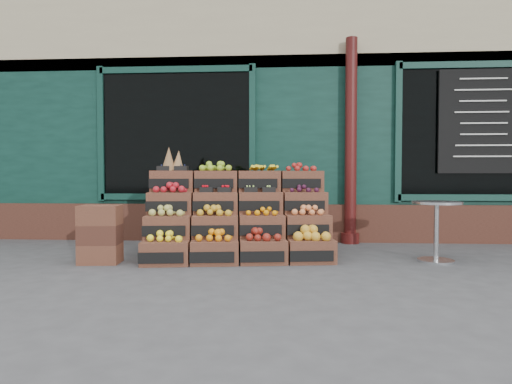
{
  "coord_description": "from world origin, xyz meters",
  "views": [
    {
      "loc": [
        0.15,
        -4.73,
        1.04
      ],
      "look_at": [
        -0.2,
        0.7,
        0.85
      ],
      "focal_mm": 30.0,
      "sensor_mm": 36.0,
      "label": 1
    }
  ],
  "objects": [
    {
      "name": "bistro_table",
      "position": [
        2.02,
        0.6,
        0.46
      ],
      "size": [
        0.59,
        0.59,
        0.74
      ],
      "rotation": [
        0.0,
        0.0,
        0.11
      ],
      "color": "silver",
      "rests_on": "ground"
    },
    {
      "name": "crate_display",
      "position": [
        -0.45,
        0.83,
        0.45
      ],
      "size": [
        2.44,
        1.42,
        1.45
      ],
      "rotation": [
        0.0,
        0.0,
        0.13
      ],
      "color": "brown",
      "rests_on": "ground"
    },
    {
      "name": "ground",
      "position": [
        0.0,
        0.0,
        0.0
      ],
      "size": [
        60.0,
        60.0,
        0.0
      ],
      "primitive_type": "plane",
      "color": "#424245",
      "rests_on": "ground"
    },
    {
      "name": "shop_facade",
      "position": [
        0.0,
        5.11,
        2.4
      ],
      "size": [
        12.0,
        6.24,
        4.8
      ],
      "color": "#0F332A",
      "rests_on": "ground"
    },
    {
      "name": "spare_crates",
      "position": [
        -2.06,
        0.26,
        0.35
      ],
      "size": [
        0.5,
        0.37,
        0.7
      ],
      "rotation": [
        0.0,
        0.0,
        0.1
      ],
      "color": "brown",
      "rests_on": "ground"
    },
    {
      "name": "shopkeeper",
      "position": [
        -1.77,
        2.61,
        0.95
      ],
      "size": [
        0.78,
        0.61,
        1.89
      ],
      "primitive_type": "imported",
      "rotation": [
        0.0,
        0.0,
        2.89
      ],
      "color": "#1B6030",
      "rests_on": "ground"
    }
  ]
}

